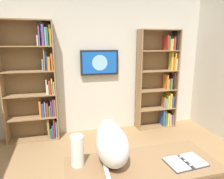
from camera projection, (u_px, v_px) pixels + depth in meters
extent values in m
cube|color=beige|center=(96.00, 64.00, 3.95)|extent=(4.52, 0.06, 2.70)
cube|color=#937047|center=(175.00, 80.00, 4.24)|extent=(0.02, 0.28, 2.02)
cube|color=#937047|center=(139.00, 81.00, 4.04)|extent=(0.02, 0.28, 2.02)
cube|color=brown|center=(154.00, 79.00, 4.27)|extent=(0.84, 0.01, 2.02)
cube|color=#937047|center=(155.00, 126.00, 4.36)|extent=(0.79, 0.27, 0.02)
cube|color=#937047|center=(156.00, 108.00, 4.28)|extent=(0.79, 0.27, 0.02)
cube|color=#937047|center=(157.00, 90.00, 4.19)|extent=(0.79, 0.27, 0.02)
cube|color=#937047|center=(158.00, 71.00, 4.10)|extent=(0.79, 0.27, 0.02)
cube|color=#937047|center=(159.00, 51.00, 4.01)|extent=(0.79, 0.27, 0.02)
cube|color=#937047|center=(160.00, 30.00, 3.92)|extent=(0.79, 0.27, 0.02)
cube|color=slate|center=(171.00, 119.00, 4.42)|extent=(0.04, 0.23, 0.22)
cube|color=beige|center=(169.00, 119.00, 4.41)|extent=(0.04, 0.16, 0.24)
cube|color=#7B4B90|center=(168.00, 119.00, 4.42)|extent=(0.02, 0.14, 0.22)
cube|color=gold|center=(167.00, 118.00, 4.39)|extent=(0.04, 0.20, 0.27)
cube|color=#967248|center=(165.00, 118.00, 4.38)|extent=(0.02, 0.13, 0.31)
cube|color=#2B814E|center=(164.00, 118.00, 4.37)|extent=(0.02, 0.21, 0.29)
cube|color=#39559E|center=(162.00, 117.00, 4.35)|extent=(0.04, 0.19, 0.36)
cube|color=black|center=(172.00, 103.00, 4.33)|extent=(0.04, 0.18, 0.17)
cube|color=#3A4897|center=(171.00, 101.00, 4.31)|extent=(0.03, 0.22, 0.25)
cube|color=gold|center=(169.00, 100.00, 4.30)|extent=(0.04, 0.19, 0.31)
cube|color=gold|center=(167.00, 101.00, 4.31)|extent=(0.03, 0.21, 0.26)
cube|color=#63979F|center=(165.00, 103.00, 4.30)|extent=(0.05, 0.20, 0.19)
cube|color=#9E724A|center=(164.00, 102.00, 4.28)|extent=(0.03, 0.15, 0.23)
cube|color=#A2704D|center=(173.00, 80.00, 4.23)|extent=(0.04, 0.13, 0.34)
cube|color=#281E26|center=(172.00, 82.00, 4.22)|extent=(0.03, 0.21, 0.29)
cube|color=orange|center=(170.00, 84.00, 4.22)|extent=(0.03, 0.15, 0.22)
cube|color=#2C8452|center=(169.00, 84.00, 4.21)|extent=(0.02, 0.21, 0.22)
cube|color=orange|center=(167.00, 84.00, 4.22)|extent=(0.03, 0.18, 0.21)
cube|color=orange|center=(166.00, 82.00, 4.20)|extent=(0.03, 0.20, 0.30)
cube|color=beige|center=(174.00, 64.00, 4.17)|extent=(0.04, 0.21, 0.23)
cube|color=gold|center=(173.00, 61.00, 4.14)|extent=(0.02, 0.22, 0.36)
cube|color=orange|center=(172.00, 63.00, 4.13)|extent=(0.04, 0.23, 0.27)
cube|color=gold|center=(171.00, 61.00, 4.11)|extent=(0.03, 0.13, 0.36)
cube|color=#2A241F|center=(176.00, 41.00, 4.06)|extent=(0.04, 0.19, 0.36)
cube|color=slate|center=(174.00, 43.00, 4.06)|extent=(0.03, 0.12, 0.27)
cube|color=#BB3A2E|center=(172.00, 44.00, 4.05)|extent=(0.02, 0.21, 0.24)
cube|color=beige|center=(171.00, 45.00, 4.05)|extent=(0.04, 0.13, 0.22)
cube|color=gold|center=(169.00, 45.00, 4.04)|extent=(0.04, 0.23, 0.22)
cube|color=#3F7847|center=(167.00, 43.00, 4.02)|extent=(0.02, 0.21, 0.27)
cube|color=#AD3324|center=(166.00, 43.00, 4.02)|extent=(0.03, 0.23, 0.29)
cube|color=#937047|center=(55.00, 82.00, 3.64)|extent=(0.02, 0.28, 2.13)
cube|color=#937047|center=(2.00, 85.00, 3.42)|extent=(0.02, 0.28, 2.13)
cube|color=brown|center=(30.00, 82.00, 3.66)|extent=(0.90, 0.01, 2.13)
cube|color=#937047|center=(35.00, 139.00, 3.76)|extent=(0.85, 0.27, 0.02)
cube|color=#937047|center=(33.00, 117.00, 3.67)|extent=(0.85, 0.27, 0.02)
cube|color=#937047|center=(31.00, 95.00, 3.58)|extent=(0.85, 0.27, 0.02)
cube|color=#937047|center=(28.00, 71.00, 3.48)|extent=(0.85, 0.27, 0.02)
cube|color=#937047|center=(26.00, 46.00, 3.39)|extent=(0.85, 0.27, 0.02)
cube|color=#937047|center=(24.00, 20.00, 3.29)|extent=(0.85, 0.27, 0.02)
cube|color=#5A9BAE|center=(56.00, 128.00, 3.83)|extent=(0.03, 0.17, 0.32)
cube|color=#B82932|center=(54.00, 127.00, 3.80)|extent=(0.02, 0.21, 0.39)
cube|color=#2C458D|center=(53.00, 131.00, 3.81)|extent=(0.03, 0.22, 0.24)
cube|color=#2F7144|center=(51.00, 132.00, 3.81)|extent=(0.03, 0.20, 0.18)
cube|color=olive|center=(49.00, 128.00, 3.79)|extent=(0.05, 0.18, 0.37)
cube|color=#A57443|center=(55.00, 107.00, 3.73)|extent=(0.02, 0.19, 0.32)
cube|color=#7A418F|center=(53.00, 107.00, 3.72)|extent=(0.02, 0.18, 0.32)
cube|color=#77497C|center=(52.00, 108.00, 3.71)|extent=(0.03, 0.20, 0.29)
cube|color=#3F7750|center=(50.00, 110.00, 3.73)|extent=(0.03, 0.18, 0.19)
cube|color=#AA3624|center=(47.00, 109.00, 3.71)|extent=(0.04, 0.18, 0.25)
cube|color=#629BB3|center=(45.00, 109.00, 3.68)|extent=(0.02, 0.14, 0.28)
cube|color=#33478D|center=(43.00, 110.00, 3.68)|extent=(0.04, 0.17, 0.25)
cube|color=orange|center=(40.00, 108.00, 3.67)|extent=(0.03, 0.20, 0.30)
cube|color=silver|center=(54.00, 87.00, 3.65)|extent=(0.02, 0.18, 0.21)
cube|color=yellow|center=(52.00, 86.00, 3.63)|extent=(0.02, 0.16, 0.28)
cube|color=#AE392D|center=(50.00, 87.00, 3.63)|extent=(0.04, 0.23, 0.24)
cube|color=beige|center=(48.00, 89.00, 3.61)|extent=(0.02, 0.17, 0.17)
cube|color=beige|center=(47.00, 87.00, 3.61)|extent=(0.02, 0.14, 0.26)
cube|color=orange|center=(52.00, 62.00, 3.54)|extent=(0.04, 0.12, 0.30)
cube|color=orange|center=(49.00, 63.00, 3.53)|extent=(0.04, 0.21, 0.24)
cube|color=#315888|center=(46.00, 61.00, 3.53)|extent=(0.05, 0.14, 0.34)
cube|color=#966B4D|center=(44.00, 60.00, 3.50)|extent=(0.02, 0.18, 0.37)
cube|color=#6495A7|center=(43.00, 65.00, 3.51)|extent=(0.03, 0.14, 0.20)
cube|color=gold|center=(50.00, 35.00, 3.45)|extent=(0.04, 0.15, 0.34)
cube|color=#30704D|center=(48.00, 37.00, 3.43)|extent=(0.02, 0.22, 0.30)
cube|color=#639FAD|center=(46.00, 37.00, 3.43)|extent=(0.03, 0.23, 0.30)
cube|color=#6E4680|center=(43.00, 35.00, 3.41)|extent=(0.04, 0.22, 0.35)
cube|color=#344988|center=(41.00, 34.00, 3.41)|extent=(0.02, 0.15, 0.39)
cube|color=#7E4A7E|center=(39.00, 36.00, 3.40)|extent=(0.02, 0.24, 0.32)
cube|color=silver|center=(38.00, 41.00, 3.41)|extent=(0.02, 0.23, 0.17)
cube|color=black|center=(99.00, 63.00, 3.87)|extent=(0.73, 0.06, 0.47)
cube|color=blue|center=(100.00, 63.00, 3.84)|extent=(0.66, 0.01, 0.40)
cylinder|color=#8CCCEA|center=(100.00, 63.00, 3.83)|extent=(0.30, 0.00, 0.30)
cube|color=olive|center=(143.00, 165.00, 1.73)|extent=(1.31, 0.56, 0.03)
cube|color=olive|center=(186.00, 175.00, 2.19)|extent=(0.06, 0.06, 0.71)
ellipsoid|color=white|center=(112.00, 146.00, 1.70)|extent=(0.27, 0.44, 0.33)
ellipsoid|color=white|center=(109.00, 136.00, 1.78)|extent=(0.23, 0.24, 0.25)
sphere|color=white|center=(108.00, 126.00, 1.82)|extent=(0.13, 0.13, 0.13)
cone|color=white|center=(112.00, 121.00, 1.82)|extent=(0.06, 0.06, 0.07)
cone|color=white|center=(104.00, 122.00, 1.80)|extent=(0.06, 0.06, 0.07)
cone|color=beige|center=(112.00, 122.00, 1.81)|extent=(0.03, 0.03, 0.05)
cone|color=beige|center=(104.00, 123.00, 1.80)|extent=(0.03, 0.03, 0.05)
cylinder|color=white|center=(108.00, 177.00, 1.54)|extent=(0.06, 0.31, 0.04)
cube|color=#26262B|center=(194.00, 161.00, 1.77)|extent=(0.16, 0.23, 0.01)
cube|color=#26262B|center=(176.00, 164.00, 1.72)|extent=(0.16, 0.23, 0.01)
cube|color=#26262B|center=(185.00, 162.00, 1.74)|extent=(0.04, 0.22, 0.01)
cube|color=white|center=(194.00, 160.00, 1.77)|extent=(0.15, 0.22, 0.01)
cube|color=white|center=(176.00, 163.00, 1.71)|extent=(0.15, 0.22, 0.01)
cylinder|color=silver|center=(191.00, 165.00, 1.68)|extent=(0.02, 0.02, 0.01)
cylinder|color=silver|center=(185.00, 161.00, 1.74)|extent=(0.02, 0.02, 0.01)
cylinder|color=silver|center=(181.00, 157.00, 1.80)|extent=(0.02, 0.02, 0.01)
cylinder|color=white|center=(77.00, 151.00, 1.69)|extent=(0.11, 0.11, 0.27)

